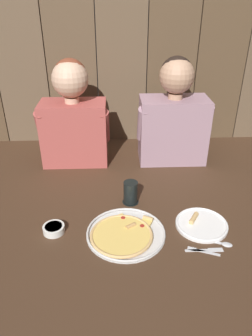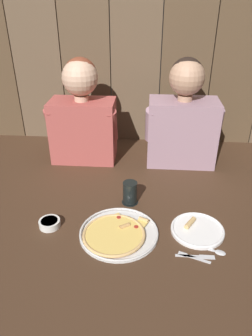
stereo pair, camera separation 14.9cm
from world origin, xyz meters
name	(u,v)px [view 1 (the left image)]	position (x,y,z in m)	size (l,w,h in m)	color
ground_plane	(128,211)	(0.00, 0.00, 0.00)	(3.20, 3.20, 0.00)	#422B1C
pizza_tray	(124,234)	(-0.02, -0.17, 0.01)	(0.34, 0.34, 0.03)	silver
dinner_plate	(201,224)	(0.32, -0.12, 0.01)	(0.23, 0.23, 0.03)	white
drinking_glass	(131,193)	(0.02, 0.08, 0.06)	(0.08, 0.08, 0.11)	black
dipping_bowl	(54,229)	(-0.33, -0.13, 0.02)	(0.09, 0.09, 0.03)	white
table_fork	(202,251)	(0.29, -0.28, 0.00)	(0.13, 0.06, 0.01)	silver
table_knife	(204,250)	(0.30, -0.27, 0.00)	(0.16, 0.02, 0.01)	silver
table_spoon	(222,243)	(0.38, -0.23, 0.00)	(0.14, 0.06, 0.01)	silver
diner_left	(73,116)	(-0.29, 0.53, 0.29)	(0.41, 0.22, 0.60)	#AD4C47
diner_right	(174,116)	(0.29, 0.52, 0.28)	(0.43, 0.22, 0.61)	gray
wooden_backdrop_wall	(122,34)	(0.00, 0.85, 0.68)	(2.19, 0.03, 1.36)	brown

